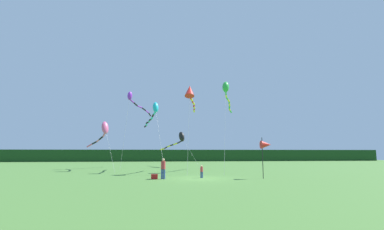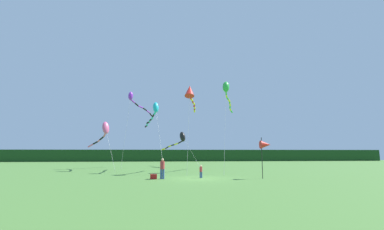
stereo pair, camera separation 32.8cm
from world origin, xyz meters
TOP-DOWN VIEW (x-y plane):
  - ground_plane at (0.00, 0.00)m, footprint 120.00×120.00m
  - distant_treeline at (0.00, 45.00)m, footprint 108.00×2.79m
  - person_adult at (-3.09, -0.14)m, footprint 0.37×0.37m
  - person_child at (0.23, 0.44)m, footprint 0.24×0.24m
  - cooler_box at (-3.80, -0.05)m, footprint 0.55×0.34m
  - banner_flag_pole at (5.69, -0.60)m, footprint 0.90×0.70m
  - kite_rainbow at (-10.53, 11.19)m, footprint 5.19×7.43m
  - kite_cyan at (-4.28, 8.51)m, footprint 2.82×10.51m
  - kite_red at (-0.19, 6.26)m, footprint 1.88×8.30m
  - kite_green at (4.54, 8.56)m, footprint 3.86×11.13m
  - kite_black at (-0.57, 18.17)m, footprint 5.54×9.65m
  - kite_purple at (-7.46, 16.03)m, footprint 3.58×7.44m

SIDE VIEW (x-z plane):
  - ground_plane at x=0.00m, z-range 0.00..0.00m
  - cooler_box at x=-3.80m, z-range 0.00..0.40m
  - person_child at x=0.23m, z-range 0.06..1.16m
  - person_adult at x=-3.09m, z-range 0.10..1.79m
  - distant_treeline at x=0.00m, z-range 0.00..2.87m
  - banner_flag_pole at x=5.69m, z-range 1.08..4.55m
  - kite_black at x=-0.57m, z-range 1.58..7.12m
  - kite_rainbow at x=-10.53m, z-range 1.84..7.91m
  - kite_cyan at x=-4.28m, z-range 2.92..10.97m
  - kite_red at x=-0.19m, z-range 3.94..13.72m
  - kite_green at x=4.54m, z-range 4.34..15.16m
  - kite_purple at x=-7.46m, z-range 4.34..15.19m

